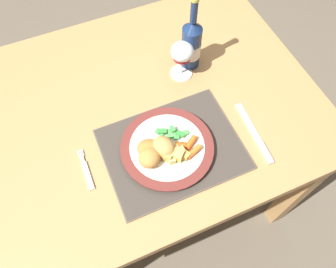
{
  "coord_description": "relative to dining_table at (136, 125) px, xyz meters",
  "views": [
    {
      "loc": [
        -0.13,
        -0.56,
        1.57
      ],
      "look_at": [
        0.05,
        -0.15,
        0.78
      ],
      "focal_mm": 35.0,
      "sensor_mm": 36.0,
      "label": 1
    }
  ],
  "objects": [
    {
      "name": "green_beans_pile",
      "position": [
        0.06,
        -0.15,
        0.14
      ],
      "size": [
        0.09,
        0.06,
        0.02
      ],
      "color": "#4CA84C",
      "rests_on": "dinner_plate"
    },
    {
      "name": "glazed_carrots",
      "position": [
        0.09,
        -0.21,
        0.14
      ],
      "size": [
        0.07,
        0.06,
        0.02
      ],
      "color": "orange",
      "rests_on": "dinner_plate"
    },
    {
      "name": "bottle",
      "position": [
        0.23,
        0.09,
        0.19
      ],
      "size": [
        0.06,
        0.06,
        0.26
      ],
      "color": "navy",
      "rests_on": "dining_table"
    },
    {
      "name": "breaded_croquettes",
      "position": [
        -0.0,
        -0.19,
        0.15
      ],
      "size": [
        0.13,
        0.11,
        0.05
      ],
      "color": "#B77F3D",
      "rests_on": "dinner_plate"
    },
    {
      "name": "placemat",
      "position": [
        0.05,
        -0.18,
        0.11
      ],
      "size": [
        0.38,
        0.29,
        0.01
      ],
      "color": "brown",
      "rests_on": "dining_table"
    },
    {
      "name": "ground_plane",
      "position": [
        0.0,
        0.0,
        -0.64
      ],
      "size": [
        6.0,
        6.0,
        0.0
      ],
      "primitive_type": "plane",
      "color": "brown"
    },
    {
      "name": "roast_potatoes",
      "position": [
        0.04,
        -0.21,
        0.14
      ],
      "size": [
        0.08,
        0.06,
        0.03
      ],
      "color": "#DBB256",
      "rests_on": "dinner_plate"
    },
    {
      "name": "dinner_plate",
      "position": [
        0.04,
        -0.18,
        0.12
      ],
      "size": [
        0.26,
        0.26,
        0.02
      ],
      "color": "silver",
      "rests_on": "placemat"
    },
    {
      "name": "fork",
      "position": [
        -0.19,
        -0.15,
        0.11
      ],
      "size": [
        0.02,
        0.13,
        0.01
      ],
      "color": "silver",
      "rests_on": "dining_table"
    },
    {
      "name": "table_knife",
      "position": [
        0.29,
        -0.24,
        0.11
      ],
      "size": [
        0.03,
        0.21,
        0.01
      ],
      "color": "silver",
      "rests_on": "dining_table"
    },
    {
      "name": "wine_glass",
      "position": [
        0.19,
        0.06,
        0.19
      ],
      "size": [
        0.07,
        0.07,
        0.13
      ],
      "color": "silver",
      "rests_on": "dining_table"
    },
    {
      "name": "dining_table",
      "position": [
        0.0,
        0.0,
        0.0
      ],
      "size": [
        1.13,
        0.83,
        0.74
      ],
      "color": "#AD7F4C",
      "rests_on": "ground"
    }
  ]
}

